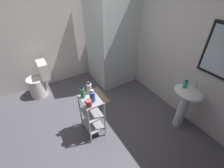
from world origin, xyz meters
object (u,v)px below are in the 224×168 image
at_px(lotion_bottle_white, 89,88).
at_px(bath_mat, 96,97).
at_px(pedestal_sink, 186,101).
at_px(shampoo_bottle_blue, 92,96).
at_px(body_wash_bottle_green, 83,93).
at_px(hand_soap_bottle, 185,84).
at_px(shower_stall, 110,63).
at_px(storage_cart, 92,114).
at_px(toilet, 39,82).
at_px(rinse_cup, 89,103).

distance_m(lotion_bottle_white, bath_mat, 1.12).
relative_size(pedestal_sink, bath_mat, 1.35).
height_order(shampoo_bottle_blue, body_wash_bottle_green, body_wash_bottle_green).
relative_size(hand_soap_bottle, lotion_bottle_white, 0.65).
xyz_separation_m(shower_stall, body_wash_bottle_green, (1.15, -1.14, 0.37)).
height_order(shower_stall, storage_cart, shower_stall).
relative_size(shampoo_bottle_blue, body_wash_bottle_green, 0.97).
bearing_deg(toilet, shower_stall, 79.63).
bearing_deg(lotion_bottle_white, bath_mat, 150.46).
xyz_separation_m(shampoo_bottle_blue, rinse_cup, (0.07, -0.09, -0.04)).
bearing_deg(hand_soap_bottle, shampoo_bottle_blue, -111.64).
xyz_separation_m(shower_stall, bath_mat, (0.44, -0.64, -0.45)).
distance_m(rinse_cup, bath_mat, 1.31).
relative_size(pedestal_sink, hand_soap_bottle, 5.95).
xyz_separation_m(lotion_bottle_white, bath_mat, (-0.66, 0.37, -0.82)).
distance_m(storage_cart, shampoo_bottle_blue, 0.40).
distance_m(toilet, storage_cart, 1.64).
bearing_deg(storage_cart, bath_mat, 151.97).
bearing_deg(toilet, rinse_cup, 16.33).
bearing_deg(hand_soap_bottle, lotion_bottle_white, -119.21).
bearing_deg(pedestal_sink, lotion_bottle_white, -121.07).
bearing_deg(rinse_cup, pedestal_sink, 69.84).
xyz_separation_m(hand_soap_bottle, shampoo_bottle_blue, (-0.52, -1.31, -0.04)).
relative_size(storage_cart, rinse_cup, 7.04).
bearing_deg(rinse_cup, hand_soap_bottle, 72.15).
xyz_separation_m(body_wash_bottle_green, rinse_cup, (0.22, -0.00, -0.04)).
bearing_deg(bath_mat, storage_cart, -28.03).
height_order(toilet, shampoo_bottle_blue, shampoo_bottle_blue).
distance_m(shampoo_bottle_blue, rinse_cup, 0.12).
relative_size(storage_cart, lotion_bottle_white, 3.56).
bearing_deg(storage_cart, body_wash_bottle_green, -142.18).
distance_m(storage_cart, bath_mat, 1.00).
xyz_separation_m(shower_stall, pedestal_sink, (1.89, 0.30, 0.12)).
xyz_separation_m(shampoo_bottle_blue, lotion_bottle_white, (-0.19, 0.04, 0.00)).
xyz_separation_m(pedestal_sink, storage_cart, (-0.65, -1.36, -0.14)).
bearing_deg(shower_stall, bath_mat, -55.33).
xyz_separation_m(body_wash_bottle_green, bath_mat, (-0.70, 0.50, -0.82)).
bearing_deg(lotion_bottle_white, rinse_cup, -25.50).
xyz_separation_m(pedestal_sink, rinse_cup, (-0.53, -1.44, 0.21)).
bearing_deg(storage_cart, shower_stall, 139.32).
xyz_separation_m(toilet, rinse_cup, (1.66, 0.49, 0.48)).
height_order(hand_soap_bottle, shampoo_bottle_blue, hand_soap_bottle).
height_order(pedestal_sink, hand_soap_bottle, hand_soap_bottle).
height_order(shower_stall, shampoo_bottle_blue, shower_stall).
height_order(toilet, rinse_cup, rinse_cup).
relative_size(body_wash_bottle_green, rinse_cup, 1.99).
xyz_separation_m(shower_stall, hand_soap_bottle, (1.82, 0.26, 0.41)).
bearing_deg(shampoo_bottle_blue, body_wash_bottle_green, -149.63).
height_order(storage_cart, shampoo_bottle_blue, shampoo_bottle_blue).
xyz_separation_m(pedestal_sink, body_wash_bottle_green, (-0.75, -1.44, 0.25)).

